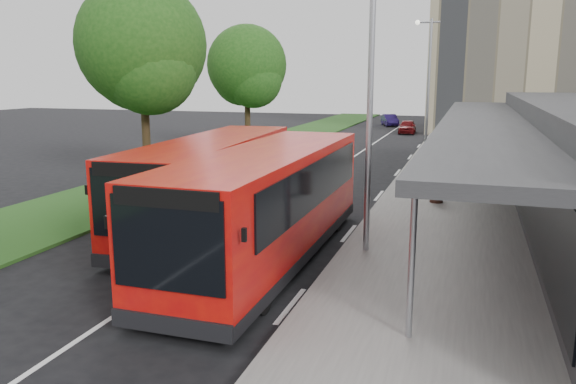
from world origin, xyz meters
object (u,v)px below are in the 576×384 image
Objects in this scene: car_near at (407,126)px; car_far at (390,120)px; tree_far at (247,70)px; bollard at (443,157)px; bus_second at (213,182)px; bus_main at (268,205)px; lamp_post_far at (427,79)px; litter_bin at (437,191)px; tree_mid at (142,54)px; lamp_post_near at (367,82)px.

car_near is 1.01× the size of car_far.
car_far is at bearing 75.60° from tree_far.
bollard is 19.60m from car_near.
bus_main is at bearing -46.30° from bus_second.
lamp_post_far reaches higher than bus_main.
lamp_post_far is 2.30× the size of car_near.
car_far is at bearing 86.18° from bus_second.
bus_second is 8.67m from litter_bin.
bollard is at bearing 91.45° from litter_bin.
bus_second is 11.47× the size of litter_bin.
litter_bin is (12.69, -0.28, -5.22)m from tree_mid.
bollard is (-0.23, 8.93, 0.06)m from litter_bin.
litter_bin is 0.26× the size of car_near.
bollard is (12.46, 8.66, -5.16)m from tree_mid.
tree_far is at bearing 120.29° from lamp_post_near.
car_far is at bearing 93.75° from bus_main.
bus_main is 43.55m from car_far.
bus_main is 36.12m from car_near.
tree_far is at bearing 90.00° from tree_mid.
lamp_post_near is 42.76m from car_far.
lamp_post_near reaches higher than car_far.
lamp_post_near is at bearing -102.71° from car_far.
lamp_post_far is at bearing 83.72° from bus_main.
bus_second is (-5.23, -18.55, -3.24)m from lamp_post_far.
tree_mid is 2.60× the size of car_far.
litter_bin is 36.10m from car_far.
tree_far is (0.00, 12.00, -0.59)m from tree_mid.
bus_main is at bearing -92.06° from car_near.
tree_mid is at bearing -109.49° from car_near.
tree_mid is 0.87× the size of bus_second.
car_near reaches higher than car_far.
tree_mid is at bearing -90.00° from tree_far.
litter_bin is 28.44m from car_near.
lamp_post_near is at bearing -94.85° from bollard.
tree_mid reaches higher than lamp_post_near.
litter_bin is (6.79, 5.33, -0.88)m from bus_second.
car_near is (-3.97, 19.19, -0.07)m from bollard.
bollard is (1.33, 15.71, -4.06)m from lamp_post_near.
car_far is (-6.73, 35.47, -0.03)m from litter_bin.
lamp_post_near reaches higher than bus_second.
tree_mid is at bearing -145.20° from bollard.
litter_bin is at bearing -83.28° from lamp_post_far.
lamp_post_far reaches higher than car_far.
lamp_post_far is at bearing 90.00° from lamp_post_near.
tree_mid is 29.58m from car_near.
bus_second is 2.98× the size of car_far.
lamp_post_far is 0.76× the size of bus_main.
tree_mid is 36.08m from car_far.
tree_mid is at bearing 136.81° from bus_main.
bus_main is (-2.34, -21.20, -3.20)m from lamp_post_far.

